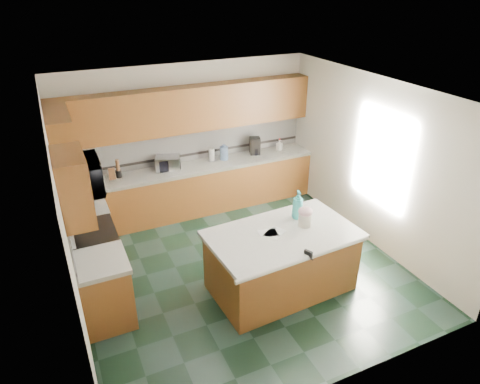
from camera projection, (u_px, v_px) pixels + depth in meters
floor at (241, 268)px, 6.54m from camera, size 4.60×4.60×0.00m
ceiling at (241, 93)px, 5.32m from camera, size 4.60×4.60×0.00m
wall_back at (187, 138)px, 7.81m from camera, size 4.60×0.04×2.70m
wall_front at (343, 289)px, 4.05m from camera, size 4.60×0.04×2.70m
wall_left at (63, 226)px, 5.07m from camera, size 0.04×4.60×2.70m
wall_right at (373, 162)px, 6.80m from camera, size 0.04×4.60×2.70m
back_base_cab at (196, 190)px, 7.97m from camera, size 4.60×0.60×0.86m
back_countertop at (194, 167)px, 7.76m from camera, size 4.60×0.64×0.06m
back_upper_cab at (189, 109)px, 7.39m from camera, size 4.60×0.33×0.78m
back_backsplash at (188, 145)px, 7.84m from camera, size 4.60×0.02×0.63m
back_accent_band at (189, 155)px, 7.92m from camera, size 4.60×0.01×0.05m
left_base_cab_rear at (89, 233)px, 6.65m from camera, size 0.60×0.82×0.86m
left_counter_rear at (84, 207)px, 6.44m from camera, size 0.64×0.82×0.06m
left_base_cab_front at (105, 292)px, 5.41m from camera, size 0.60×0.72×0.86m
left_counter_front at (100, 262)px, 5.20m from camera, size 0.64×0.72×0.06m
left_backsplash at (64, 213)px, 5.57m from camera, size 0.02×2.30×0.63m
left_accent_band at (67, 226)px, 5.66m from camera, size 0.01×2.30×0.05m
left_upper_cab_rear at (61, 140)px, 6.02m from camera, size 0.33×1.09×0.78m
left_upper_cab_front at (73, 187)px, 4.67m from camera, size 0.33×0.72×0.78m
range_body at (97, 260)px, 6.00m from camera, size 0.60×0.76×0.88m
range_oven_door at (118, 257)px, 6.13m from camera, size 0.02×0.68×0.55m
range_cooktop at (92, 232)px, 5.79m from camera, size 0.62×0.78×0.04m
range_handle at (117, 234)px, 5.97m from camera, size 0.02×0.66×0.02m
range_backguard at (70, 229)px, 5.64m from camera, size 0.06×0.76×0.18m
microwave at (81, 176)px, 5.42m from camera, size 0.50×0.73×0.41m
island_base at (281, 263)px, 5.96m from camera, size 1.95×1.19×0.86m
island_top at (283, 235)px, 5.75m from camera, size 2.06×1.30×0.06m
island_bullnose at (307, 258)px, 5.27m from camera, size 1.99×0.17×0.06m
treat_jar at (305, 220)px, 5.86m from camera, size 0.19×0.19×0.19m
treat_jar_lid at (306, 212)px, 5.81m from camera, size 0.20×0.20×0.12m
treat_jar_knob at (306, 209)px, 5.79m from camera, size 0.06×0.02×0.02m
treat_jar_knob_end_l at (304, 209)px, 5.77m from camera, size 0.03×0.03×0.03m
treat_jar_knob_end_r at (308, 208)px, 5.80m from camera, size 0.03×0.03×0.03m
soap_bottle_island at (298, 205)px, 6.00m from camera, size 0.19×0.20×0.42m
paper_sheet_a at (275, 233)px, 5.73m from camera, size 0.36×0.34×0.00m
paper_sheet_b at (268, 233)px, 5.73m from camera, size 0.29×0.24×0.00m
clamp_body at (308, 254)px, 5.28m from camera, size 0.08×0.11×0.10m
clamp_handle at (311, 258)px, 5.24m from camera, size 0.02×0.08×0.02m
knife_block at (112, 174)px, 7.20m from camera, size 0.12×0.16×0.21m
utensil_crock at (119, 174)px, 7.28m from camera, size 0.11×0.11×0.13m
utensil_bundle at (118, 165)px, 7.21m from camera, size 0.06×0.06×0.19m
toaster_oven at (168, 163)px, 7.55m from camera, size 0.49×0.41×0.24m
toaster_oven_door at (170, 166)px, 7.44m from camera, size 0.38×0.01×0.20m
paper_towel at (212, 155)px, 7.91m from camera, size 0.11×0.11×0.24m
paper_towel_base at (212, 160)px, 7.96m from camera, size 0.16×0.16×0.01m
water_jug at (224, 153)px, 7.96m from camera, size 0.15×0.15×0.25m
water_jug_neck at (224, 146)px, 7.90m from camera, size 0.07×0.07×0.04m
coffee_maker at (255, 146)px, 8.21m from camera, size 0.25×0.26×0.33m
coffee_carafe at (256, 151)px, 8.21m from camera, size 0.13×0.13×0.13m
soap_bottle_back at (279, 145)px, 8.41m from camera, size 0.13×0.13×0.21m
soap_back_cap at (280, 139)px, 8.35m from camera, size 0.02×0.02×0.03m
window_light_proxy at (381, 158)px, 6.56m from camera, size 0.02×1.40×1.10m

